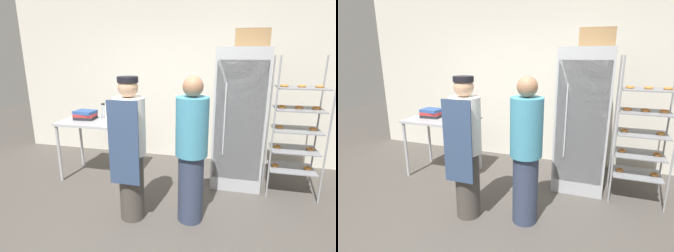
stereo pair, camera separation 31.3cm
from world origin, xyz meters
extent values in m
plane|color=#4C4742|center=(0.00, 0.00, 0.00)|extent=(14.00, 14.00, 0.00)
cube|color=silver|center=(0.00, 2.43, 1.47)|extent=(6.40, 0.12, 2.93)
cube|color=#ADAFB5|center=(0.93, 1.59, 0.97)|extent=(0.67, 0.70, 1.94)
cube|color=#93959B|center=(0.93, 1.26, 0.99)|extent=(0.62, 0.02, 1.59)
cylinder|color=silver|center=(0.75, 1.23, 1.02)|extent=(0.02, 0.02, 0.96)
cylinder|color=#93969B|center=(1.35, 1.20, 0.92)|extent=(0.02, 0.02, 1.84)
cylinder|color=#93969B|center=(1.35, 1.65, 0.92)|extent=(0.02, 0.02, 1.84)
cylinder|color=#93969B|center=(1.98, 1.65, 0.92)|extent=(0.02, 0.02, 1.84)
cube|color=gray|center=(1.67, 1.43, 0.35)|extent=(0.58, 0.41, 0.01)
torus|color=orange|center=(1.46, 1.43, 0.38)|extent=(0.10, 0.10, 0.03)
torus|color=orange|center=(1.87, 1.43, 0.38)|extent=(0.10, 0.10, 0.03)
cube|color=gray|center=(1.67, 1.43, 0.63)|extent=(0.58, 0.41, 0.01)
torus|color=orange|center=(1.46, 1.43, 0.65)|extent=(0.10, 0.10, 0.03)
torus|color=orange|center=(1.87, 1.43, 0.65)|extent=(0.10, 0.10, 0.03)
cube|color=gray|center=(1.67, 1.43, 0.90)|extent=(0.58, 0.41, 0.01)
torus|color=orange|center=(1.46, 1.43, 0.92)|extent=(0.10, 0.10, 0.03)
torus|color=orange|center=(1.87, 1.43, 0.92)|extent=(0.10, 0.10, 0.03)
cube|color=gray|center=(1.67, 1.43, 1.17)|extent=(0.58, 0.41, 0.01)
torus|color=orange|center=(1.46, 1.43, 1.20)|extent=(0.10, 0.10, 0.03)
torus|color=orange|center=(1.67, 1.43, 1.20)|extent=(0.10, 0.10, 0.03)
torus|color=orange|center=(1.87, 1.43, 1.20)|extent=(0.10, 0.10, 0.03)
cube|color=gray|center=(1.67, 1.43, 1.45)|extent=(0.58, 0.41, 0.01)
torus|color=orange|center=(1.46, 1.43, 1.47)|extent=(0.10, 0.10, 0.03)
torus|color=orange|center=(1.67, 1.43, 1.47)|extent=(0.10, 0.10, 0.03)
torus|color=orange|center=(1.87, 1.43, 1.47)|extent=(0.10, 0.10, 0.03)
cube|color=#ADAFB5|center=(-1.12, 1.30, 0.88)|extent=(1.04, 0.68, 0.04)
cylinder|color=#ADAFB5|center=(-1.60, 1.00, 0.43)|extent=(0.04, 0.04, 0.86)
cylinder|color=#ADAFB5|center=(-0.64, 1.00, 0.43)|extent=(0.04, 0.04, 0.86)
cylinder|color=#ADAFB5|center=(-1.60, 1.61, 0.43)|extent=(0.04, 0.04, 0.86)
cylinder|color=#ADAFB5|center=(-0.64, 1.61, 0.43)|extent=(0.04, 0.04, 0.86)
cube|color=silver|center=(-0.82, 1.15, 0.92)|extent=(0.28, 0.22, 0.05)
cube|color=silver|center=(-0.82, 1.26, 1.06)|extent=(0.27, 0.01, 0.22)
torus|color=beige|center=(-0.88, 1.10, 0.96)|extent=(0.08, 0.08, 0.03)
torus|color=beige|center=(-0.82, 1.10, 0.96)|extent=(0.08, 0.08, 0.03)
torus|color=beige|center=(-0.75, 1.10, 0.96)|extent=(0.08, 0.08, 0.03)
torus|color=beige|center=(-0.88, 1.19, 0.96)|extent=(0.08, 0.08, 0.03)
torus|color=beige|center=(-0.82, 1.19, 0.96)|extent=(0.08, 0.08, 0.03)
cylinder|color=#99999E|center=(-1.00, 1.35, 0.94)|extent=(0.11, 0.11, 0.09)
cylinder|color=#B2BCC1|center=(-1.00, 1.35, 1.06)|extent=(0.09, 0.09, 0.15)
cylinder|color=black|center=(-1.00, 1.35, 1.14)|extent=(0.09, 0.09, 0.02)
cube|color=#232328|center=(-1.32, 1.33, 0.92)|extent=(0.31, 0.25, 0.05)
cube|color=#B72D2D|center=(-1.32, 1.33, 0.96)|extent=(0.31, 0.26, 0.04)
cube|color=#2D5193|center=(-1.32, 1.33, 1.01)|extent=(0.31, 0.26, 0.04)
cube|color=#937047|center=(1.04, 1.63, 2.05)|extent=(0.43, 0.29, 0.21)
cube|color=olive|center=(1.04, 1.63, 2.17)|extent=(0.44, 0.15, 0.02)
cylinder|color=#47423D|center=(-0.23, 0.39, 0.39)|extent=(0.28, 0.28, 0.79)
cylinder|color=silver|center=(-0.23, 0.39, 1.10)|extent=(0.35, 0.35, 0.63)
sphere|color=tan|center=(-0.23, 0.39, 1.52)|extent=(0.21, 0.21, 0.21)
cube|color=#33476B|center=(-0.23, 0.21, 0.96)|extent=(0.33, 0.02, 0.90)
cylinder|color=black|center=(-0.23, 0.39, 1.60)|extent=(0.22, 0.22, 0.06)
cylinder|color=#333D56|center=(0.43, 0.49, 0.40)|extent=(0.28, 0.28, 0.80)
cylinder|color=teal|center=(0.43, 0.49, 1.11)|extent=(0.35, 0.35, 0.63)
sphere|color=#9E7051|center=(0.43, 0.49, 1.54)|extent=(0.22, 0.22, 0.22)
camera|label=1|loc=(0.79, -2.15, 1.85)|focal=28.00mm
camera|label=2|loc=(1.09, -2.06, 1.85)|focal=28.00mm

